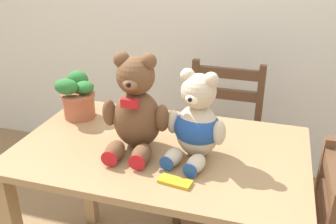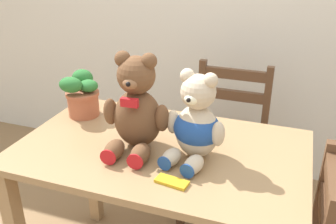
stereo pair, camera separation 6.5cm
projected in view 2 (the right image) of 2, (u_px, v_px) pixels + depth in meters
name	position (u px, v px, depth m)	size (l,w,h in m)	color
dining_table	(161.00, 173.00, 1.58)	(1.17, 0.72, 0.77)	#9E7A51
wooden_chair_behind	(226.00, 143.00, 2.20)	(0.43, 0.44, 0.90)	brown
teddy_bear_left	(136.00, 109.00, 1.47)	(0.28, 0.28, 0.39)	brown
teddy_bear_right	(196.00, 124.00, 1.41)	(0.25, 0.27, 0.35)	beige
potted_plant	(82.00, 94.00, 1.77)	(0.16, 0.19, 0.21)	#B25B3D
chocolate_bar	(172.00, 182.00, 1.30)	(0.12, 0.05, 0.01)	gold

